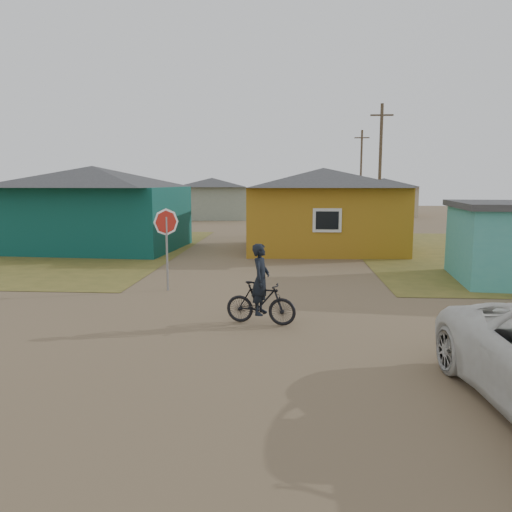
# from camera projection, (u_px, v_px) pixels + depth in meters

# --- Properties ---
(ground) EXTENTS (120.00, 120.00, 0.00)m
(ground) POSITION_uv_depth(u_px,v_px,m) (242.00, 338.00, 10.43)
(ground) COLOR brown
(house_teal) EXTENTS (8.93, 7.08, 4.00)m
(house_teal) POSITION_uv_depth(u_px,v_px,m) (94.00, 207.00, 24.03)
(house_teal) COLOR #0B3F3A
(house_teal) RESTS_ON ground
(house_yellow) EXTENTS (7.72, 6.76, 3.90)m
(house_yellow) POSITION_uv_depth(u_px,v_px,m) (323.00, 208.00, 23.77)
(house_yellow) COLOR #A67419
(house_yellow) RESTS_ON ground
(house_pale_west) EXTENTS (7.04, 6.15, 3.60)m
(house_pale_west) POSITION_uv_depth(u_px,v_px,m) (212.00, 198.00, 44.11)
(house_pale_west) COLOR gray
(house_pale_west) RESTS_ON ground
(house_beige_east) EXTENTS (6.95, 6.05, 3.60)m
(house_beige_east) POSITION_uv_depth(u_px,v_px,m) (383.00, 196.00, 48.92)
(house_beige_east) COLOR tan
(house_beige_east) RESTS_ON ground
(house_pale_north) EXTENTS (6.28, 5.81, 3.40)m
(house_pale_north) POSITION_uv_depth(u_px,v_px,m) (159.00, 195.00, 56.52)
(house_pale_north) COLOR gray
(house_pale_north) RESTS_ON ground
(utility_pole_near) EXTENTS (1.40, 0.20, 8.00)m
(utility_pole_near) POSITION_uv_depth(u_px,v_px,m) (380.00, 167.00, 31.07)
(utility_pole_near) COLOR brown
(utility_pole_near) RESTS_ON ground
(utility_pole_far) EXTENTS (1.40, 0.20, 8.00)m
(utility_pole_far) POSITION_uv_depth(u_px,v_px,m) (361.00, 172.00, 46.79)
(utility_pole_far) COLOR brown
(utility_pole_far) RESTS_ON ground
(stop_sign) EXTENTS (0.78, 0.30, 2.47)m
(stop_sign) POSITION_uv_depth(u_px,v_px,m) (166.00, 230.00, 14.78)
(stop_sign) COLOR gray
(stop_sign) RESTS_ON ground
(cyclist) EXTENTS (1.71, 0.81, 1.86)m
(cyclist) POSITION_uv_depth(u_px,v_px,m) (261.00, 295.00, 11.40)
(cyclist) COLOR black
(cyclist) RESTS_ON ground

